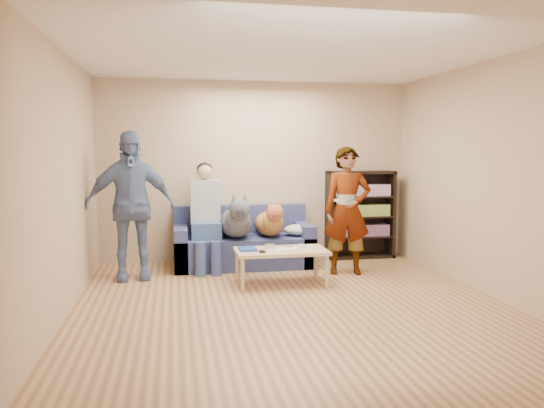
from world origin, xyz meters
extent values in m
plane|color=#90613D|center=(0.00, 0.00, 0.00)|extent=(5.00, 5.00, 0.00)
plane|color=white|center=(0.00, 0.00, 2.60)|extent=(5.00, 5.00, 0.00)
plane|color=tan|center=(0.00, 2.50, 1.30)|extent=(4.50, 0.00, 4.50)
plane|color=tan|center=(0.00, -2.50, 1.30)|extent=(4.50, 0.00, 4.50)
plane|color=tan|center=(-2.25, 0.00, 1.30)|extent=(0.00, 5.00, 5.00)
plane|color=tan|center=(2.25, 0.00, 1.30)|extent=(0.00, 5.00, 5.00)
ellipsoid|color=#BCBDC1|center=(0.52, 1.95, 0.50)|extent=(0.44, 0.37, 0.15)
imported|color=gray|center=(1.02, 1.36, 0.83)|extent=(0.67, 0.50, 1.66)
imported|color=#6C83AE|center=(-1.73, 1.58, 0.92)|extent=(1.13, 0.57, 1.85)
cube|color=white|center=(0.82, 1.16, 0.98)|extent=(0.06, 0.12, 0.03)
cube|color=#1C3C9A|center=(-0.33, 1.03, 0.43)|extent=(0.20, 0.26, 0.03)
cube|color=silver|center=(0.12, 0.88, 0.43)|extent=(0.26, 0.20, 0.02)
cube|color=beige|center=(0.15, 0.90, 0.44)|extent=(0.22, 0.17, 0.01)
cube|color=#ADADB1|center=(-0.05, 1.10, 0.45)|extent=(0.11, 0.06, 0.05)
cube|color=white|center=(0.35, 1.08, 0.43)|extent=(0.04, 0.13, 0.03)
cube|color=white|center=(0.43, 1.00, 0.43)|extent=(0.09, 0.06, 0.03)
cylinder|color=silver|center=(0.27, 0.96, 0.43)|extent=(0.07, 0.07, 0.02)
cylinder|color=silver|center=(0.27, 1.04, 0.43)|extent=(0.07, 0.07, 0.02)
cylinder|color=orange|center=(0.05, 0.82, 0.42)|extent=(0.13, 0.06, 0.01)
cylinder|color=black|center=(0.19, 1.16, 0.42)|extent=(0.13, 0.08, 0.01)
cube|color=black|center=(-0.18, 0.86, 0.43)|extent=(0.07, 0.12, 0.02)
cube|color=#515B93|center=(-0.25, 2.05, 0.21)|extent=(1.90, 0.85, 0.42)
cube|color=#515B93|center=(-0.25, 2.38, 0.62)|extent=(1.90, 0.18, 0.40)
cube|color=#515B93|center=(-1.11, 2.05, 0.29)|extent=(0.18, 0.85, 0.58)
cube|color=#515B93|center=(0.61, 2.05, 0.29)|extent=(0.18, 0.85, 0.58)
cube|color=#446896|center=(-0.77, 1.97, 0.53)|extent=(0.40, 0.38, 0.22)
cylinder|color=#3C4E86|center=(-0.87, 1.55, 0.21)|extent=(0.14, 0.14, 0.47)
cylinder|color=#3A4680|center=(-0.67, 1.55, 0.21)|extent=(0.14, 0.14, 0.47)
cube|color=#BABABF|center=(-0.77, 2.07, 0.92)|extent=(0.40, 0.24, 0.58)
sphere|color=tan|center=(-0.77, 2.07, 1.32)|extent=(0.21, 0.21, 0.21)
ellipsoid|color=black|center=(-0.77, 2.10, 1.35)|extent=(0.22, 0.22, 0.19)
ellipsoid|color=#50535B|center=(-0.37, 2.00, 0.61)|extent=(0.44, 0.92, 0.38)
sphere|color=#51555C|center=(-0.37, 1.68, 0.70)|extent=(0.33, 0.33, 0.33)
sphere|color=#4F535A|center=(-0.37, 1.50, 0.86)|extent=(0.27, 0.27, 0.27)
cube|color=black|center=(-0.37, 1.38, 0.82)|extent=(0.08, 0.13, 0.08)
cone|color=#51525C|center=(-0.44, 1.53, 1.00)|extent=(0.08, 0.08, 0.13)
cone|color=#53575E|center=(-0.30, 1.53, 1.00)|extent=(0.08, 0.08, 0.13)
cylinder|color=#44474E|center=(-0.37, 2.43, 0.57)|extent=(0.05, 0.30, 0.18)
ellipsoid|color=#B06B35|center=(0.11, 2.03, 0.58)|extent=(0.38, 0.79, 0.33)
sphere|color=#BC8039|center=(0.11, 1.73, 0.66)|extent=(0.28, 0.28, 0.28)
sphere|color=#AD5F35|center=(0.11, 1.57, 0.79)|extent=(0.23, 0.23, 0.23)
cube|color=#5C2B1F|center=(0.11, 1.46, 0.76)|extent=(0.07, 0.11, 0.07)
cone|color=#B47537|center=(0.04, 1.60, 0.91)|extent=(0.07, 0.07, 0.11)
cone|color=#A75F33|center=(0.17, 1.60, 0.91)|extent=(0.07, 0.07, 0.11)
cylinder|color=#B47537|center=(0.11, 2.42, 0.55)|extent=(0.04, 0.26, 0.15)
cube|color=#D9B685|center=(0.07, 0.98, 0.40)|extent=(1.10, 0.60, 0.04)
cylinder|color=tan|center=(-0.43, 0.73, 0.19)|extent=(0.05, 0.05, 0.38)
cylinder|color=tan|center=(0.57, 0.73, 0.19)|extent=(0.05, 0.05, 0.38)
cylinder|color=#D1BF80|center=(-0.43, 1.23, 0.19)|extent=(0.05, 0.05, 0.38)
cylinder|color=tan|center=(0.57, 1.23, 0.19)|extent=(0.05, 0.05, 0.38)
cube|color=black|center=(1.07, 2.32, 0.65)|extent=(0.04, 0.34, 1.30)
cube|color=black|center=(2.03, 2.32, 0.65)|extent=(0.04, 0.34, 1.30)
cube|color=black|center=(1.55, 2.32, 1.28)|extent=(1.00, 0.34, 0.04)
cube|color=black|center=(1.55, 2.32, 0.02)|extent=(1.00, 0.34, 0.04)
cube|color=black|center=(1.55, 2.48, 0.65)|extent=(1.00, 0.02, 1.30)
cube|color=black|center=(1.55, 2.32, 0.32)|extent=(0.94, 0.32, 0.03)
cube|color=black|center=(1.55, 2.32, 0.62)|extent=(0.94, 0.32, 0.02)
cube|color=black|center=(1.55, 2.32, 0.92)|extent=(0.94, 0.32, 0.02)
cube|color=#B23333|center=(1.55, 2.30, 0.42)|extent=(0.84, 0.24, 0.17)
cube|color=gold|center=(1.55, 2.30, 0.72)|extent=(0.84, 0.24, 0.17)
cube|color=#994C99|center=(1.55, 2.30, 1.02)|extent=(0.84, 0.24, 0.17)
camera|label=1|loc=(-1.18, -5.18, 1.62)|focal=35.00mm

